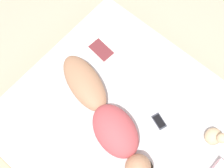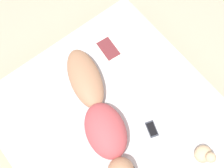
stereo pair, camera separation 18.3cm
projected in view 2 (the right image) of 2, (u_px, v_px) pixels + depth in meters
name	position (u px, v px, depth m)	size (l,w,h in m)	color
ground_plane	(124.00, 146.00, 3.04)	(12.00, 12.00, 0.00)	#B7A88E
bed	(125.00, 141.00, 2.82)	(1.82, 2.22, 0.48)	tan
person	(101.00, 119.00, 2.54)	(0.60, 1.27, 0.22)	#A37556
open_magazine	(117.00, 44.00, 2.91)	(0.43, 0.35, 0.01)	silver
cell_phone	(152.00, 129.00, 2.61)	(0.12, 0.16, 0.01)	#333842
plush_toy	(204.00, 155.00, 2.46)	(0.15, 0.16, 0.19)	#D1B289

